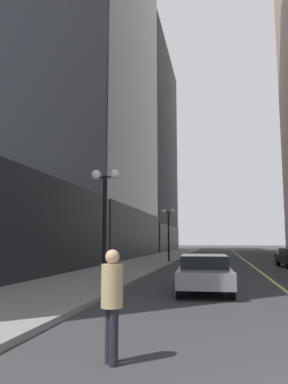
# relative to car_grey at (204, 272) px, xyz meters

# --- Properties ---
(ground_plane) EXTENTS (200.00, 200.00, 0.00)m
(ground_plane) POSITION_rel_car_grey_xyz_m (2.93, 25.18, -0.72)
(ground_plane) COLOR #38383A
(sidewalk_left) EXTENTS (4.50, 78.00, 0.15)m
(sidewalk_left) POSITION_rel_car_grey_xyz_m (-5.32, 25.18, -0.64)
(sidewalk_left) COLOR gray
(sidewalk_left) RESTS_ON ground
(lane_centre_stripe) EXTENTS (0.16, 70.00, 0.01)m
(lane_centre_stripe) POSITION_rel_car_grey_xyz_m (2.93, 25.18, -0.72)
(lane_centre_stripe) COLOR #E5D64C
(lane_centre_stripe) RESTS_ON ground
(building_left_far) EXTENTS (12.09, 26.00, 36.18)m
(building_left_far) POSITION_rel_car_grey_xyz_m (-13.51, 50.18, 17.29)
(building_left_far) COLOR slate
(building_left_far) RESTS_ON ground
(car_grey) EXTENTS (2.07, 4.53, 1.32)m
(car_grey) POSITION_rel_car_grey_xyz_m (0.00, 0.00, 0.00)
(car_grey) COLOR slate
(car_grey) RESTS_ON ground
(pedestrian_in_tan_trench) EXTENTS (0.48, 0.48, 1.72)m
(pedestrian_in_tan_trench) POSITION_rel_car_grey_xyz_m (-1.11, -8.27, 0.28)
(pedestrian_in_tan_trench) COLOR black
(pedestrian_in_tan_trench) RESTS_ON ground
(street_lamp_left_near) EXTENTS (1.06, 0.36, 4.43)m
(street_lamp_left_near) POSITION_rel_car_grey_xyz_m (-3.47, -1.09, 2.54)
(street_lamp_left_near) COLOR black
(street_lamp_left_near) RESTS_ON ground
(street_lamp_left_far) EXTENTS (1.06, 0.36, 4.43)m
(street_lamp_left_far) POSITION_rel_car_grey_xyz_m (-3.47, 16.62, 2.54)
(street_lamp_left_far) COLOR black
(street_lamp_left_far) RESTS_ON ground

